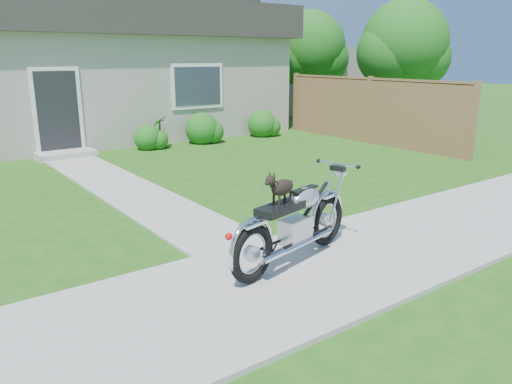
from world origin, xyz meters
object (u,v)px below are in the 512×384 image
at_px(potted_plant_right, 160,132).
at_px(motorcycle_with_dog, 295,221).
at_px(tree_far, 313,51).
at_px(house, 77,66).
at_px(tree_near, 409,47).
at_px(fence, 369,110).

height_order(potted_plant_right, motorcycle_with_dog, motorcycle_with_dog).
height_order(tree_far, potted_plant_right, tree_far).
xyz_separation_m(house, tree_far, (8.36, -1.54, 0.49)).
xyz_separation_m(tree_near, motorcycle_with_dog, (-10.29, -6.45, -2.18)).
distance_m(house, motorcycle_with_dog, 11.90).
xyz_separation_m(tree_far, potted_plant_right, (-7.32, -1.90, -2.22)).
bearing_deg(motorcycle_with_dog, fence, 22.82).
bearing_deg(house, fence, -44.74).
distance_m(tree_near, motorcycle_with_dog, 12.34).
bearing_deg(tree_near, tree_far, 101.61).
bearing_deg(fence, potted_plant_right, 151.98).
distance_m(house, fence, 8.96).
height_order(fence, tree_near, tree_near).
distance_m(tree_far, potted_plant_right, 7.88).
bearing_deg(tree_near, potted_plant_right, 167.16).
relative_size(tree_near, potted_plant_right, 4.99).
relative_size(house, tree_far, 3.06).
xyz_separation_m(house, motorcycle_with_dog, (-1.16, -11.73, -1.61)).
height_order(fence, potted_plant_right, fence).
xyz_separation_m(fence, tree_near, (2.83, 0.96, 1.79)).
bearing_deg(tree_far, tree_near, -78.39).
distance_m(house, tree_far, 8.51).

